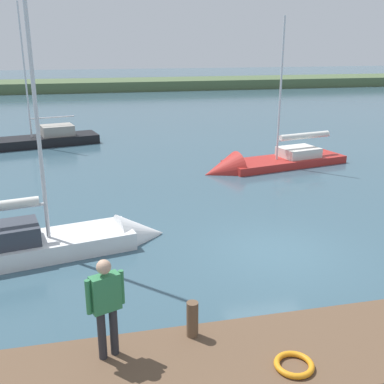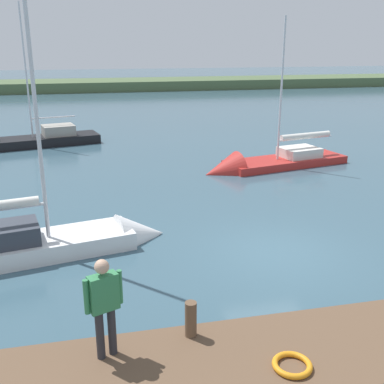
{
  "view_description": "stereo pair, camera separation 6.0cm",
  "coord_description": "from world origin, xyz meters",
  "px_view_note": "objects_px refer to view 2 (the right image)",
  "views": [
    {
      "loc": [
        5.09,
        11.36,
        5.78
      ],
      "look_at": [
        1.94,
        -2.42,
        1.22
      ],
      "focal_mm": 43.45,
      "sensor_mm": 36.0,
      "label": 1
    },
    {
      "loc": [
        5.03,
        11.38,
        5.78
      ],
      "look_at": [
        1.94,
        -2.42,
        1.22
      ],
      "focal_mm": 43.45,
      "sensor_mm": 36.0,
      "label": 2
    }
  ],
  "objects_px": {
    "person_on_dock": "(104,301)",
    "sailboat_far_left": "(53,247)",
    "life_ring_buoy": "(292,365)",
    "mooring_post_near": "(191,319)",
    "sailboat_far_right": "(263,166)",
    "sailboat_inner_slip": "(25,144)"
  },
  "relations": [
    {
      "from": "sailboat_far_left",
      "to": "person_on_dock",
      "type": "height_order",
      "value": "sailboat_far_left"
    },
    {
      "from": "life_ring_buoy",
      "to": "sailboat_far_right",
      "type": "distance_m",
      "value": 15.49
    },
    {
      "from": "sailboat_far_left",
      "to": "mooring_post_near",
      "type": "bearing_deg",
      "value": -75.69
    },
    {
      "from": "sailboat_far_right",
      "to": "life_ring_buoy",
      "type": "bearing_deg",
      "value": 58.64
    },
    {
      "from": "mooring_post_near",
      "to": "life_ring_buoy",
      "type": "bearing_deg",
      "value": 139.5
    },
    {
      "from": "life_ring_buoy",
      "to": "sailboat_far_left",
      "type": "relative_size",
      "value": 0.07
    },
    {
      "from": "sailboat_far_left",
      "to": "sailboat_inner_slip",
      "type": "bearing_deg",
      "value": 87.53
    },
    {
      "from": "sailboat_far_right",
      "to": "sailboat_inner_slip",
      "type": "bearing_deg",
      "value": -44.59
    },
    {
      "from": "mooring_post_near",
      "to": "sailboat_far_left",
      "type": "bearing_deg",
      "value": -64.01
    },
    {
      "from": "mooring_post_near",
      "to": "person_on_dock",
      "type": "height_order",
      "value": "person_on_dock"
    },
    {
      "from": "sailboat_far_right",
      "to": "sailboat_far_left",
      "type": "xyz_separation_m",
      "value": [
        9.35,
        7.65,
        0.09
      ]
    },
    {
      "from": "sailboat_far_right",
      "to": "person_on_dock",
      "type": "relative_size",
      "value": 4.41
    },
    {
      "from": "person_on_dock",
      "to": "sailboat_far_left",
      "type": "bearing_deg",
      "value": 171.11
    },
    {
      "from": "life_ring_buoy",
      "to": "person_on_dock",
      "type": "xyz_separation_m",
      "value": [
        2.93,
        -0.98,
        0.99
      ]
    },
    {
      "from": "person_on_dock",
      "to": "life_ring_buoy",
      "type": "bearing_deg",
      "value": 50.35
    },
    {
      "from": "sailboat_inner_slip",
      "to": "person_on_dock",
      "type": "distance_m",
      "value": 21.56
    },
    {
      "from": "life_ring_buoy",
      "to": "sailboat_far_left",
      "type": "distance_m",
      "value": 8.16
    },
    {
      "from": "sailboat_far_right",
      "to": "sailboat_inner_slip",
      "type": "relative_size",
      "value": 0.9
    },
    {
      "from": "sailboat_far_left",
      "to": "person_on_dock",
      "type": "relative_size",
      "value": 5.24
    },
    {
      "from": "sailboat_inner_slip",
      "to": "sailboat_far_right",
      "type": "bearing_deg",
      "value": 134.42
    },
    {
      "from": "mooring_post_near",
      "to": "sailboat_inner_slip",
      "type": "bearing_deg",
      "value": -75.89
    },
    {
      "from": "person_on_dock",
      "to": "mooring_post_near",
      "type": "bearing_deg",
      "value": 77.83
    }
  ]
}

